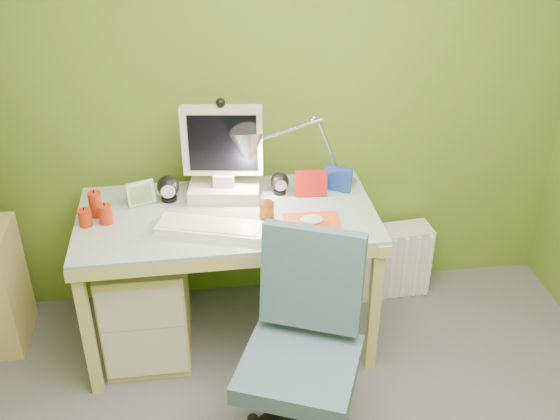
{
  "coord_description": "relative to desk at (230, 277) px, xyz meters",
  "views": [
    {
      "loc": [
        -0.32,
        -1.47,
        2.3
      ],
      "look_at": [
        0.0,
        1.0,
        0.85
      ],
      "focal_mm": 42.0,
      "sensor_mm": 36.0,
      "label": 1
    }
  ],
  "objects": [
    {
      "name": "photo_frame_green",
      "position": [
        -0.4,
        0.14,
        0.43
      ],
      "size": [
        0.13,
        0.06,
        0.12
      ],
      "primitive_type": "cube",
      "rotation": [
        0.0,
        0.0,
        0.36
      ],
      "color": "#B9D492",
      "rests_on": "desk"
    },
    {
      "name": "desk",
      "position": [
        0.0,
        0.0,
        0.0
      ],
      "size": [
        1.4,
        0.72,
        0.75
      ],
      "primitive_type": null,
      "rotation": [
        0.0,
        0.0,
        0.01
      ],
      "color": "tan",
      "rests_on": "floor"
    },
    {
      "name": "monitor",
      "position": [
        0.0,
        0.18,
        0.62
      ],
      "size": [
        0.39,
        0.25,
        0.5
      ],
      "primitive_type": null,
      "rotation": [
        0.0,
        0.0,
        -0.12
      ],
      "color": "beige",
      "rests_on": "desk"
    },
    {
      "name": "radiator",
      "position": [
        0.93,
        0.28,
        -0.17
      ],
      "size": [
        0.42,
        0.2,
        0.41
      ],
      "primitive_type": "cube",
      "rotation": [
        0.0,
        0.0,
        0.1
      ],
      "color": "silver",
      "rests_on": "floor"
    },
    {
      "name": "photo_frame_blue",
      "position": [
        0.56,
        0.16,
        0.43
      ],
      "size": [
        0.13,
        0.09,
        0.12
      ],
      "primitive_type": "cube",
      "rotation": [
        0.0,
        0.0,
        -0.5
      ],
      "color": "#16359B",
      "rests_on": "desk"
    },
    {
      "name": "amber_tumbler",
      "position": [
        0.18,
        -0.08,
        0.42
      ],
      "size": [
        0.08,
        0.08,
        0.09
      ],
      "primitive_type": "cylinder",
      "rotation": [
        0.0,
        0.0,
        0.11
      ],
      "color": "#954615",
      "rests_on": "desk"
    },
    {
      "name": "photo_frame_red",
      "position": [
        0.42,
        0.12,
        0.44
      ],
      "size": [
        0.16,
        0.04,
        0.13
      ],
      "primitive_type": "cube",
      "rotation": [
        0.0,
        0.0,
        -0.09
      ],
      "color": "red",
      "rests_on": "desk"
    },
    {
      "name": "speaker_right",
      "position": [
        0.27,
        0.16,
        0.43
      ],
      "size": [
        0.1,
        0.1,
        0.11
      ],
      "primitive_type": null,
      "rotation": [
        0.0,
        0.0,
        0.07
      ],
      "color": "black",
      "rests_on": "desk"
    },
    {
      "name": "candle_cluster",
      "position": [
        -0.6,
        0.01,
        0.44
      ],
      "size": [
        0.18,
        0.17,
        0.12
      ],
      "primitive_type": null,
      "rotation": [
        0.0,
        0.0,
        -0.15
      ],
      "color": "#B82C10",
      "rests_on": "desk"
    },
    {
      "name": "task_chair",
      "position": [
        0.23,
        -0.75,
        0.09
      ],
      "size": [
        0.67,
        0.67,
        0.93
      ],
      "primitive_type": null,
      "rotation": [
        0.0,
        0.0,
        -0.39
      ],
      "color": "#42586D",
      "rests_on": "floor"
    },
    {
      "name": "mousepad",
      "position": [
        0.38,
        -0.14,
        0.38
      ],
      "size": [
        0.26,
        0.19,
        0.01
      ],
      "primitive_type": "cube",
      "rotation": [
        0.0,
        0.0,
        -0.03
      ],
      "color": "#E14F23",
      "rests_on": "desk"
    },
    {
      "name": "speaker_left",
      "position": [
        -0.27,
        0.16,
        0.44
      ],
      "size": [
        0.12,
        0.12,
        0.13
      ],
      "primitive_type": null,
      "rotation": [
        0.0,
        0.0,
        0.12
      ],
      "color": "black",
      "rests_on": "desk"
    },
    {
      "name": "desk_lamp",
      "position": [
        0.45,
        0.18,
        0.66
      ],
      "size": [
        0.58,
        0.35,
        0.58
      ],
      "primitive_type": null,
      "rotation": [
        0.0,
        0.0,
        0.24
      ],
      "color": "silver",
      "rests_on": "desk"
    },
    {
      "name": "mouse",
      "position": [
        0.38,
        -0.14,
        0.39
      ],
      "size": [
        0.11,
        0.08,
        0.04
      ],
      "primitive_type": "ellipsoid",
      "rotation": [
        0.0,
        0.0,
        0.06
      ],
      "color": "white",
      "rests_on": "mousepad"
    },
    {
      "name": "keyboard",
      "position": [
        -0.08,
        -0.14,
        0.39
      ],
      "size": [
        0.51,
        0.29,
        0.02
      ],
      "primitive_type": "cube",
      "rotation": [
        0.0,
        0.0,
        -0.31
      ],
      "color": "white",
      "rests_on": "desk"
    },
    {
      "name": "wall_back",
      "position": [
        0.23,
        0.42,
        0.83
      ],
      "size": [
        3.2,
        0.01,
        2.4
      ],
      "primitive_type": "cube",
      "color": "olive",
      "rests_on": "floor"
    }
  ]
}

